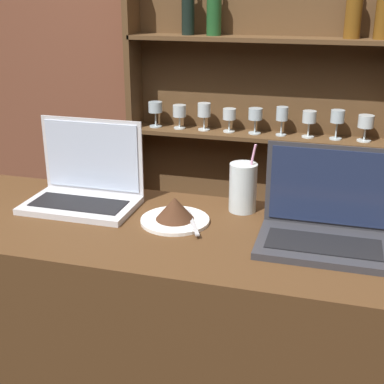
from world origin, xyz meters
name	(u,v)px	position (x,y,z in m)	size (l,w,h in m)	color
bar_counter	(173,384)	(0.00, 0.26, 0.53)	(2.19, 0.52, 1.06)	#4C3019
back_wall	(257,59)	(0.00, 1.63, 1.35)	(7.00, 0.06, 2.70)	brown
back_shelf	(257,141)	(0.03, 1.55, 0.96)	(1.26, 0.18, 1.82)	brown
laptop_near	(85,185)	(-0.30, 0.36, 1.12)	(0.33, 0.20, 0.25)	silver
laptop_far	(326,223)	(0.41, 0.28, 1.11)	(0.33, 0.21, 0.24)	#333338
cake_plate	(175,212)	(0.00, 0.30, 1.09)	(0.19, 0.19, 0.07)	white
water_glass	(243,187)	(0.16, 0.44, 1.13)	(0.08, 0.08, 0.20)	silver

